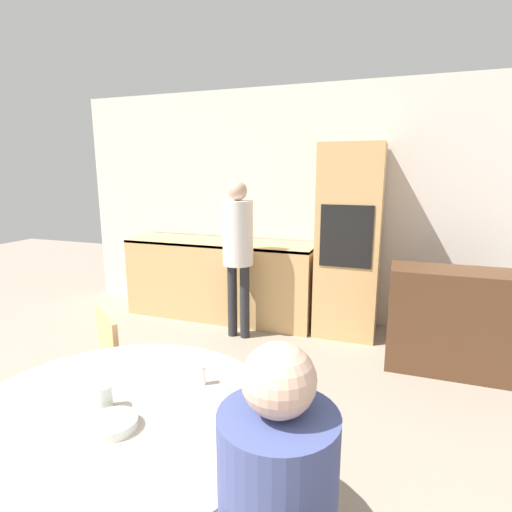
{
  "coord_description": "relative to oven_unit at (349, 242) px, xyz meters",
  "views": [
    {
      "loc": [
        0.83,
        0.4,
        1.68
      ],
      "look_at": [
        -0.04,
        2.85,
        1.13
      ],
      "focal_mm": 28.0,
      "sensor_mm": 36.0,
      "label": 1
    }
  ],
  "objects": [
    {
      "name": "dining_table",
      "position": [
        -0.51,
        -3.01,
        -0.42
      ],
      "size": [
        1.24,
        1.24,
        0.78
      ],
      "color": "#51331E",
      "rests_on": "ground_plane"
    },
    {
      "name": "chair_far_left",
      "position": [
        -1.17,
        -2.42,
        -0.48
      ],
      "size": [
        0.56,
        0.56,
        0.87
      ],
      "rotation": [
        0.0,
        0.0,
        5.65
      ],
      "color": "tan",
      "rests_on": "ground_plane"
    },
    {
      "name": "kitchen_counter",
      "position": [
        -1.45,
        -0.01,
        -0.51
      ],
      "size": [
        2.2,
        0.6,
        0.9
      ],
      "color": "tan",
      "rests_on": "ground_plane"
    },
    {
      "name": "wall_back",
      "position": [
        -0.38,
        0.34,
        0.32
      ],
      "size": [
        6.02,
        0.05,
        2.6
      ],
      "color": "silver",
      "rests_on": "ground_plane"
    },
    {
      "name": "bowl_near",
      "position": [
        -0.46,
        -3.1,
        -0.18
      ],
      "size": [
        0.17,
        0.17,
        0.04
      ],
      "color": "silver",
      "rests_on": "dining_table"
    },
    {
      "name": "salt_shaker",
      "position": [
        -0.3,
        -2.72,
        -0.16
      ],
      "size": [
        0.03,
        0.03,
        0.09
      ],
      "color": "white",
      "rests_on": "dining_table"
    },
    {
      "name": "oven_unit",
      "position": [
        0.0,
        0.0,
        0.0
      ],
      "size": [
        0.62,
        0.59,
        1.95
      ],
      "color": "tan",
      "rests_on": "ground_plane"
    },
    {
      "name": "person_standing",
      "position": [
        -1.03,
        -0.5,
        0.02
      ],
      "size": [
        0.3,
        0.3,
        1.6
      ],
      "color": "#262628",
      "rests_on": "ground_plane"
    },
    {
      "name": "cup",
      "position": [
        -0.57,
        -3.01,
        -0.15
      ],
      "size": [
        0.07,
        0.07,
        0.1
      ],
      "color": "silver",
      "rests_on": "dining_table"
    },
    {
      "name": "sideboard",
      "position": [
        1.01,
        -0.56,
        -0.53
      ],
      "size": [
        1.15,
        0.45,
        0.89
      ],
      "color": "#51331E",
      "rests_on": "ground_plane"
    }
  ]
}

